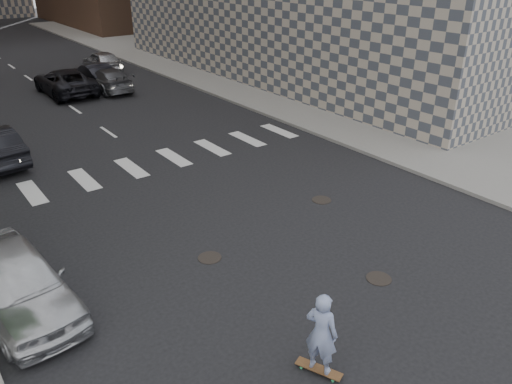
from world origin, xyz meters
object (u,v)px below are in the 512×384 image
traffic_car_d (102,61)px  traffic_car_e (94,74)px  traffic_car_c (65,82)px  skateboarder (321,333)px  silver_sedan (19,283)px  traffic_car_b (108,80)px

traffic_car_d → traffic_car_e: traffic_car_d is taller
traffic_car_c → traffic_car_d: bearing=-131.8°
skateboarder → traffic_car_e: bearing=55.5°
traffic_car_d → traffic_car_e: 4.35m
traffic_car_e → silver_sedan: bearing=64.2°
skateboarder → traffic_car_b: skateboarder is taller
skateboarder → traffic_car_c: 26.95m
traffic_car_b → silver_sedan: bearing=64.2°
silver_sedan → traffic_car_c: size_ratio=0.84×
skateboarder → traffic_car_b: size_ratio=0.42×
traffic_car_d → traffic_car_e: size_ratio=1.02×
traffic_car_c → traffic_car_e: (2.37, 1.24, -0.06)m
skateboarder → traffic_car_e: size_ratio=0.46×
traffic_car_b → traffic_car_d: 6.14m
skateboarder → traffic_car_b: (5.77, 26.00, -0.36)m
traffic_car_c → traffic_car_e: 2.67m
skateboarder → traffic_car_c: (3.23, 26.75, -0.28)m
traffic_car_c → traffic_car_e: traffic_car_c is taller
silver_sedan → traffic_car_d: size_ratio=1.06×
traffic_car_e → traffic_car_b: bearing=93.9°
traffic_car_e → skateboarder: bearing=77.6°
silver_sedan → traffic_car_c: 22.15m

